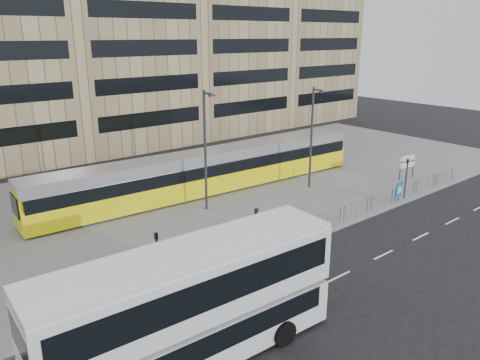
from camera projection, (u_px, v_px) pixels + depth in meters
ground at (308, 241)px, 28.65m from camera, size 120.00×120.00×0.00m
plaza at (197, 192)px, 37.47m from camera, size 64.00×24.00×0.15m
kerb at (308, 240)px, 28.66m from camera, size 64.00×0.25×0.17m
building_row at (90, 27)px, 50.97m from camera, size 70.40×18.40×31.20m
pedestrian_barrier at (324, 216)px, 29.94m from camera, size 32.07×0.07×1.10m
road_markings at (373, 260)px, 26.31m from camera, size 62.00×0.12×0.01m
double_decker_bus at (192, 303)px, 17.44m from camera, size 11.97×3.42×4.75m
tram at (209, 171)px, 36.79m from camera, size 28.36×4.20×3.33m
station_sign at (407, 163)px, 40.21m from camera, size 1.77×0.37×2.06m
ad_panel at (399, 190)px, 34.89m from camera, size 0.79×0.09×1.47m
pedestrian at (257, 220)px, 29.39m from camera, size 0.47×0.64×1.64m
traffic_light_west at (157, 254)px, 22.24m from camera, size 0.17×0.21×3.10m
traffic_light_east at (407, 173)px, 35.21m from camera, size 0.22×0.24×3.10m
lamp_post_west at (206, 146)px, 32.14m from camera, size 0.45×1.04×8.46m
lamp_post_east at (312, 134)px, 36.98m from camera, size 0.45×1.04×8.11m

